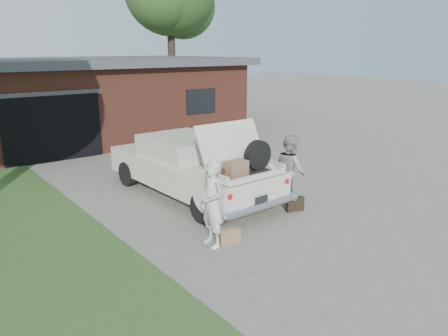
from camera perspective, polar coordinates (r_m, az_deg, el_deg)
ground at (r=9.68m, az=2.19°, el=-7.04°), size 90.00×90.00×0.00m
house at (r=19.63m, az=-17.59°, el=8.75°), size 12.80×7.80×3.30m
sedan at (r=11.21m, az=-4.29°, el=0.25°), size 2.21×5.32×2.09m
woman_left at (r=8.27m, az=-1.53°, el=-4.70°), size 0.45×0.65×1.70m
woman_right at (r=10.57m, az=8.61°, el=-0.31°), size 0.88×1.00×1.73m
suitcase_left at (r=8.61m, az=0.81°, el=-8.85°), size 0.42×0.27×0.31m
suitcase_right at (r=10.37m, az=9.24°, el=-4.70°), size 0.45×0.25×0.33m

